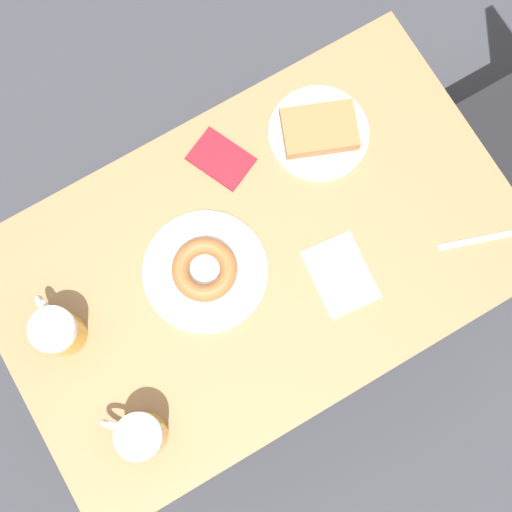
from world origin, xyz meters
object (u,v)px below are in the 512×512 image
Objects in this scene: plate_with_cake at (319,131)px; fork at (478,240)px; plate_with_donut at (205,270)px; passport_near_edge at (221,159)px; beer_mug_left at (58,331)px; beer_mug_center at (141,435)px; napkin_folded at (341,275)px.

fork is at bearing 24.30° from plate_with_cake.
passport_near_edge is (-0.19, 0.15, -0.01)m from plate_with_donut.
passport_near_edge is (-0.42, -0.37, 0.00)m from fork.
beer_mug_left is at bearing -70.27° from passport_near_edge.
plate_with_donut is (0.14, -0.36, -0.00)m from plate_with_cake.
plate_with_cake is 1.90× the size of beer_mug_center.
passport_near_edge is (-0.16, 0.45, -0.05)m from beer_mug_left.
beer_mug_left and beer_mug_center have the same top height.
napkin_folded is at bearing 71.87° from beer_mug_left.
beer_mug_left is 1.14× the size of beer_mug_center.
plate_with_cake is 0.40m from fork.
plate_with_donut is at bearing 83.99° from beer_mug_left.
plate_with_donut is 0.25m from passport_near_edge.
beer_mug_center is (0.36, -0.62, 0.04)m from plate_with_cake.
beer_mug_center is at bearing -81.24° from napkin_folded.
plate_with_cake reaches higher than fork.
fork is (0.00, 0.78, -0.05)m from beer_mug_center.
passport_near_edge reaches higher than napkin_folded.
plate_with_donut reaches higher than plate_with_cake.
beer_mug_left is (0.11, -0.66, 0.04)m from plate_with_cake.
fork is at bearing 41.59° from passport_near_edge.
plate_with_cake reaches higher than passport_near_edge.
beer_mug_left is 0.78× the size of napkin_folded.
beer_mug_center is 0.59m from passport_near_edge.
plate_with_donut is at bearing -68.60° from plate_with_cake.
plate_with_donut is at bearing 130.43° from beer_mug_center.
napkin_folded is (0.15, 0.24, -0.01)m from plate_with_donut.
plate_with_donut is 0.34m from beer_mug_center.
beer_mug_left is 0.26m from beer_mug_center.
passport_near_edge is (-0.06, -0.21, -0.01)m from plate_with_cake.
fork is (0.08, 0.29, -0.00)m from napkin_folded.
beer_mug_left reaches higher than plate_with_donut.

